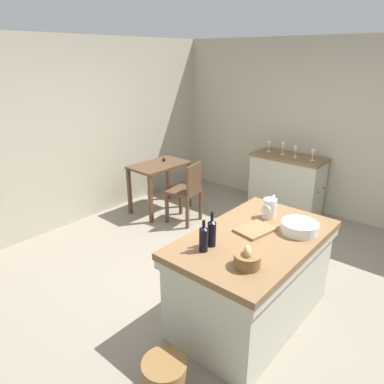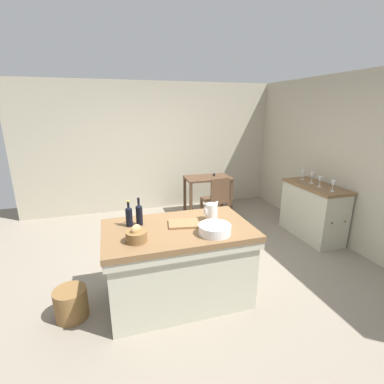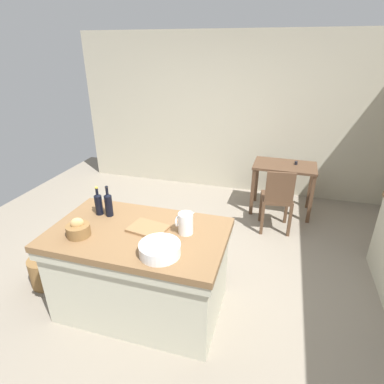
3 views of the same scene
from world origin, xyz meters
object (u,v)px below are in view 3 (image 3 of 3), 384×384
Objects in this scene: wicker_hamper at (46,271)px; cutting_board at (148,228)px; wine_bottle_amber at (99,203)px; bread_basket at (78,229)px; wine_bottle_dark at (109,204)px; wooden_chair at (277,198)px; writing_desk at (284,173)px; pitcher at (185,223)px; wash_bowl at (160,249)px; island_table at (141,268)px.

cutting_board is at bearing 1.90° from wicker_hamper.
wine_bottle_amber reaches higher than wicker_hamper.
wine_bottle_dark is at bearing 79.16° from bread_basket.
wine_bottle_dark is at bearing -133.59° from wooden_chair.
wooden_chair is at bearing 38.03° from wicker_hamper.
pitcher is at bearing -109.12° from writing_desk.
writing_desk is at bearing 71.35° from wash_bowl.
bread_basket is (-1.62, -2.02, 0.43)m from wooden_chair.
wine_bottle_dark is at bearing 13.16° from wicker_hamper.
pitcher is at bearing 7.44° from cutting_board.
wine_bottle_amber reaches higher than wash_bowl.
island_table is 5.47× the size of wine_bottle_amber.
island_table is 1.18m from wicker_hamper.
cutting_board is at bearing -13.44° from wine_bottle_amber.
wash_bowl is at bearing -108.65° from writing_desk.
pitcher is at bearing -5.80° from wine_bottle_amber.
wash_bowl is 1.14× the size of wine_bottle_amber.
cutting_board reaches higher than island_table.
wine_bottle_dark is 1.07× the size of wine_bottle_amber.
cutting_board is 1.07× the size of wine_bottle_dark.
wooden_chair is 2.28m from wash_bowl.
writing_desk is 1.00× the size of wooden_chair.
wooden_chair is (-0.06, -0.62, -0.14)m from writing_desk.
wine_bottle_dark is 0.93× the size of wicker_hamper.
writing_desk is (1.23, 2.44, 0.17)m from island_table.
bread_basket is 0.61× the size of cutting_board.
wicker_hamper is (-0.65, -0.18, -0.82)m from wine_bottle_amber.
writing_desk is 2.85m from wine_bottle_amber.
pitcher is (-0.81, -2.34, 0.33)m from writing_desk.
bread_basket is at bearing -154.55° from cutting_board.
wicker_hamper is at bearing -178.10° from cutting_board.
wash_bowl is (-0.85, -2.07, 0.41)m from wooden_chair.
writing_desk is 2.78× the size of cutting_board.
wine_bottle_amber reaches higher than cutting_board.
wicker_hamper is (-1.14, 0.01, -0.31)m from island_table.
cutting_board is (-0.34, -0.04, -0.09)m from pitcher.
wine_bottle_dark reaches higher than wine_bottle_amber.
wicker_hamper is at bearing -141.97° from wooden_chair.
wash_bowl reaches higher than cutting_board.
wicker_hamper is at bearing -164.84° from wine_bottle_amber.
bread_basket is 0.59m from cutting_board.
island_table is 5.11× the size of wine_bottle_dark.
bread_basket is at bearing -100.84° from wine_bottle_dark.
wooden_chair is 2.37m from wine_bottle_amber.
island_table is at bearing 24.10° from bread_basket.
wash_bowl is at bearing -10.58° from wicker_hamper.
wash_bowl is 0.39m from cutting_board.
wash_bowl reaches higher than wooden_chair.
wine_bottle_amber reaches higher than pitcher.
wine_bottle_dark is at bearing 153.72° from island_table.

